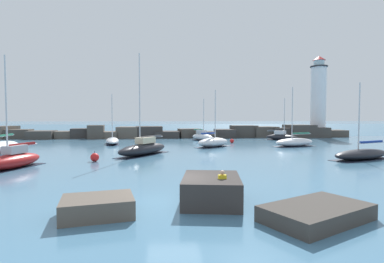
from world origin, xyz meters
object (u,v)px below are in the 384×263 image
(sailboat_moored_6, at_px, (213,142))
(sailboat_moored_1, at_px, (112,141))
(sailboat_moored_2, at_px, (1,147))
(mooring_buoy_far_side, at_px, (95,157))
(mooring_buoy_orange_near, at_px, (232,141))
(sailboat_moored_8, at_px, (12,160))
(sailboat_moored_7, at_px, (281,137))
(sailboat_moored_5, at_px, (362,154))
(sailboat_moored_4, at_px, (202,136))
(sailboat_moored_3, at_px, (294,142))
(lighthouse, at_px, (318,101))
(sailboat_moored_0, at_px, (144,148))
(person_on_rocks, at_px, (222,186))

(sailboat_moored_6, bearing_deg, sailboat_moored_1, 158.08)
(sailboat_moored_2, relative_size, mooring_buoy_far_side, 10.18)
(sailboat_moored_2, distance_m, mooring_buoy_orange_near, 30.77)
(mooring_buoy_far_side, bearing_deg, sailboat_moored_8, -150.23)
(sailboat_moored_7, bearing_deg, mooring_buoy_orange_near, -152.51)
(sailboat_moored_1, distance_m, mooring_buoy_orange_near, 18.32)
(mooring_buoy_orange_near, height_order, mooring_buoy_far_side, mooring_buoy_far_side)
(mooring_buoy_far_side, bearing_deg, sailboat_moored_5, -1.88)
(sailboat_moored_5, relative_size, mooring_buoy_far_side, 7.64)
(sailboat_moored_6, xyz_separation_m, mooring_buoy_far_side, (-12.77, -12.47, -0.25))
(sailboat_moored_4, xyz_separation_m, sailboat_moored_5, (12.25, -24.81, -0.16))
(sailboat_moored_3, xyz_separation_m, sailboat_moored_8, (-29.59, -15.39, 0.09))
(lighthouse, distance_m, sailboat_moored_2, 55.70)
(sailboat_moored_1, relative_size, sailboat_moored_6, 0.97)
(sailboat_moored_8, bearing_deg, sailboat_moored_0, 38.48)
(mooring_buoy_orange_near, xyz_separation_m, person_on_rocks, (-7.69, -32.68, 0.57))
(sailboat_moored_1, xyz_separation_m, sailboat_moored_2, (-10.78, -9.92, 0.14))
(lighthouse, distance_m, sailboat_moored_7, 15.28)
(lighthouse, bearing_deg, mooring_buoy_orange_near, -147.35)
(mooring_buoy_orange_near, bearing_deg, sailboat_moored_6, -123.54)
(sailboat_moored_2, bearing_deg, mooring_buoy_orange_near, 18.92)
(sailboat_moored_3, bearing_deg, person_on_rocks, -119.59)
(mooring_buoy_orange_near, relative_size, mooring_buoy_far_side, 0.87)
(lighthouse, xyz_separation_m, sailboat_moored_4, (-25.00, -7.80, -6.65))
(sailboat_moored_2, height_order, sailboat_moored_5, sailboat_moored_2)
(sailboat_moored_7, height_order, sailboat_moored_8, sailboat_moored_8)
(lighthouse, relative_size, person_on_rocks, 10.30)
(mooring_buoy_far_side, height_order, person_on_rocks, person_on_rocks)
(mooring_buoy_orange_near, bearing_deg, sailboat_moored_4, 125.33)
(sailboat_moored_2, bearing_deg, sailboat_moored_8, -59.07)
(sailboat_moored_1, bearing_deg, sailboat_moored_3, -13.27)
(mooring_buoy_far_side, bearing_deg, sailboat_moored_6, 44.34)
(sailboat_moored_2, height_order, sailboat_moored_3, sailboat_moored_2)
(sailboat_moored_1, distance_m, person_on_rocks, 34.31)
(sailboat_moored_2, distance_m, sailboat_moored_5, 38.46)
(sailboat_moored_6, bearing_deg, sailboat_moored_3, -1.30)
(sailboat_moored_6, bearing_deg, sailboat_moored_7, 38.53)
(mooring_buoy_far_side, bearing_deg, sailboat_moored_3, 26.93)
(sailboat_moored_4, relative_size, sailboat_moored_6, 0.93)
(mooring_buoy_far_side, bearing_deg, lighthouse, 40.18)
(mooring_buoy_orange_near, bearing_deg, lighthouse, 32.65)
(sailboat_moored_2, bearing_deg, sailboat_moored_6, 9.26)
(sailboat_moored_0, relative_size, sailboat_moored_3, 1.31)
(sailboat_moored_5, distance_m, person_on_rocks, 20.90)
(sailboat_moored_3, distance_m, mooring_buoy_far_side, 26.97)
(lighthouse, relative_size, sailboat_moored_0, 1.56)
(lighthouse, distance_m, sailboat_moored_4, 27.02)
(sailboat_moored_0, height_order, sailboat_moored_7, sailboat_moored_0)
(sailboat_moored_1, bearing_deg, sailboat_moored_6, -21.92)
(sailboat_moored_1, xyz_separation_m, sailboat_moored_4, (14.31, 5.71, 0.18))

